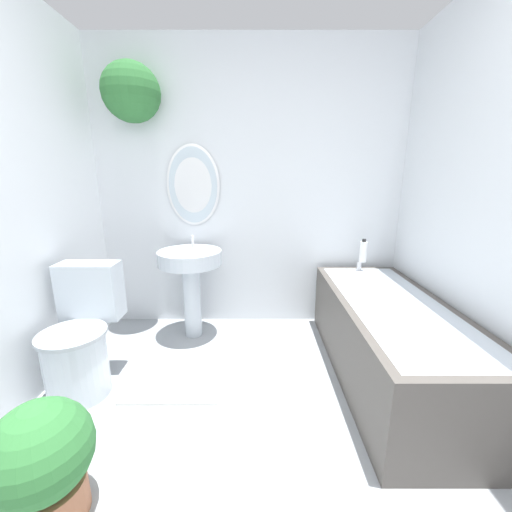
{
  "coord_description": "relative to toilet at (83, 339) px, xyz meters",
  "views": [
    {
      "loc": [
        0.05,
        -0.43,
        1.33
      ],
      "look_at": [
        0.04,
        1.43,
        0.85
      ],
      "focal_mm": 22.0,
      "sensor_mm": 36.0,
      "label": 1
    }
  ],
  "objects": [
    {
      "name": "bathtub",
      "position": [
        1.98,
        0.11,
        -0.05
      ],
      "size": [
        0.68,
        1.62,
        0.61
      ],
      "color": "#4C4742",
      "rests_on": "ground_plane"
    },
    {
      "name": "pedestal_sink",
      "position": [
        0.56,
        0.67,
        0.24
      ],
      "size": [
        0.51,
        0.51,
        0.84
      ],
      "color": "silver",
      "rests_on": "ground_plane"
    },
    {
      "name": "toilet",
      "position": [
        0.0,
        0.0,
        0.0
      ],
      "size": [
        0.39,
        0.55,
        0.78
      ],
      "color": "silver",
      "rests_on": "ground_plane"
    },
    {
      "name": "potted_plant",
      "position": [
        0.28,
        -0.81,
        -0.05
      ],
      "size": [
        0.38,
        0.38,
        0.51
      ],
      "color": "#9E6042",
      "rests_on": "ground_plane"
    },
    {
      "name": "shampoo_bottle",
      "position": [
        2.01,
        0.82,
        0.37
      ],
      "size": [
        0.06,
        0.06,
        0.2
      ],
      "color": "white",
      "rests_on": "bathtub"
    },
    {
      "name": "wall_back",
      "position": [
        0.87,
        0.97,
        1.0
      ],
      "size": [
        2.72,
        0.44,
        2.4
      ],
      "color": "silver",
      "rests_on": "ground_plane"
    },
    {
      "name": "bath_mat",
      "position": [
        0.56,
        0.01,
        -0.32
      ],
      "size": [
        0.6,
        0.41,
        0.02
      ],
      "color": "silver",
      "rests_on": "ground_plane"
    }
  ]
}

